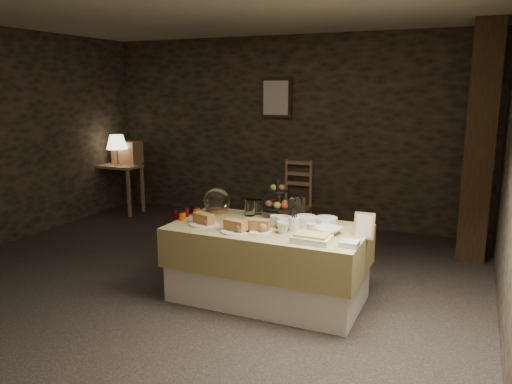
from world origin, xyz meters
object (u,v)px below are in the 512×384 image
at_px(wine_rack, 127,152).
at_px(timber_column, 480,144).
at_px(chair, 296,196).
at_px(buffet_table, 268,258).
at_px(console_table, 118,173).
at_px(fruit_stand, 278,203).
at_px(table_lamp, 117,142).

distance_m(wine_rack, timber_column, 4.98).
relative_size(chair, timber_column, 0.27).
xyz_separation_m(buffet_table, console_table, (-3.33, 2.07, 0.22)).
bearing_deg(fruit_stand, wine_rack, 149.36).
xyz_separation_m(wine_rack, fruit_stand, (3.24, -1.92, -0.09)).
xyz_separation_m(buffet_table, wine_rack, (-3.28, 2.25, 0.52)).
xyz_separation_m(console_table, wine_rack, (0.05, 0.18, 0.30)).
distance_m(console_table, fruit_stand, 3.73).
relative_size(buffet_table, console_table, 2.34).
distance_m(buffet_table, console_table, 3.93).
bearing_deg(wine_rack, console_table, -105.52).
bearing_deg(timber_column, fruit_stand, -136.76).
bearing_deg(wine_rack, buffet_table, -34.40).
height_order(wine_rack, fruit_stand, wine_rack).
relative_size(chair, fruit_stand, 1.94).
relative_size(buffet_table, table_lamp, 3.76).
relative_size(table_lamp, wine_rack, 1.10).
bearing_deg(table_lamp, wine_rack, 90.00).
xyz_separation_m(table_lamp, timber_column, (4.95, -0.08, 0.21)).
xyz_separation_m(chair, timber_column, (2.29, -0.60, 0.90)).
relative_size(console_table, wine_rack, 1.76).
relative_size(console_table, fruit_stand, 2.06).
height_order(table_lamp, chair, table_lamp).
xyz_separation_m(timber_column, fruit_stand, (-1.71, -1.61, -0.48)).
xyz_separation_m(console_table, timber_column, (5.00, -0.13, 0.69)).
relative_size(buffet_table, chair, 2.48).
distance_m(console_table, timber_column, 5.05).
bearing_deg(wine_rack, fruit_stand, -30.64).
bearing_deg(chair, timber_column, -17.64).
xyz_separation_m(buffet_table, fruit_stand, (-0.04, 0.33, 0.43)).
relative_size(wine_rack, chair, 0.60).
bearing_deg(table_lamp, buffet_table, -31.58).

